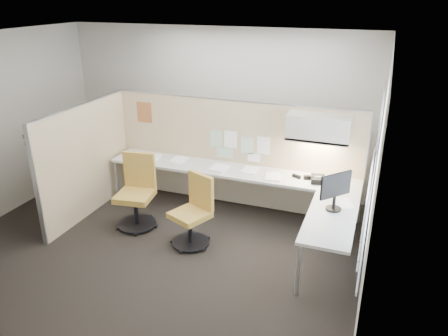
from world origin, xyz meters
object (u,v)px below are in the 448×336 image
at_px(chair_left, 137,194).
at_px(monitor, 335,189).
at_px(desk, 247,183).
at_px(chair_right, 194,213).
at_px(phone, 318,179).

height_order(chair_left, monitor, monitor).
relative_size(desk, monitor, 7.99).
bearing_deg(desk, chair_left, -153.44).
xyz_separation_m(chair_right, phone, (1.52, 1.04, 0.32)).
height_order(desk, monitor, monitor).
height_order(chair_left, chair_right, chair_left).
distance_m(chair_left, monitor, 2.91).
xyz_separation_m(chair_right, monitor, (1.85, 0.26, 0.55)).
height_order(monitor, phone, monitor).
xyz_separation_m(chair_left, monitor, (2.86, 0.07, 0.51)).
bearing_deg(chair_right, desk, 86.24).
distance_m(chair_left, phone, 2.69).
xyz_separation_m(desk, chair_left, (-1.50, -0.75, -0.09)).
relative_size(chair_right, monitor, 1.99).
bearing_deg(chair_right, chair_left, -167.58).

